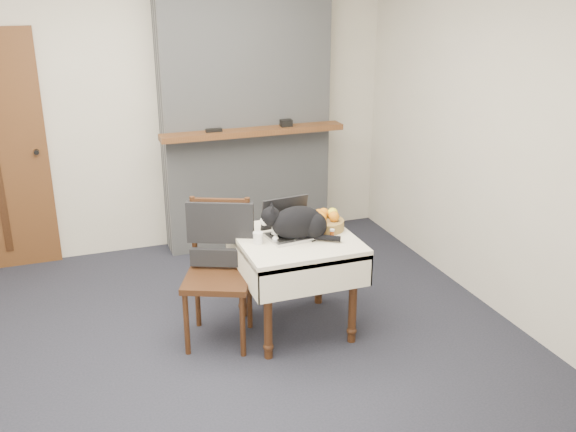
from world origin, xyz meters
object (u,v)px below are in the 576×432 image
Objects in this scene: fruit_basket at (326,222)px; pill_bottle at (332,234)px; side_table at (296,252)px; laptop at (290,226)px; chair at (219,251)px; cat at (299,223)px; cream_jar at (258,238)px.

pill_bottle is at bearing -99.37° from fruit_basket.
side_table is 2.13× the size of laptop.
fruit_basket is at bearing 19.70° from chair.
laptop is 0.28m from fruit_basket.
side_table is 1.55× the size of cat.
laptop reaches higher than side_table.
laptop is 0.73× the size of cat.
laptop is 5.60× the size of pill_bottle.
pill_bottle reaches higher than side_table.
side_table is 0.29m from pill_bottle.
laptop is 0.38× the size of chair.
cream_jar is at bearing 170.12° from pill_bottle.
side_table is 10.17× the size of cream_jar.
chair reaches higher than fruit_basket.
fruit_basket reaches higher than side_table.
fruit_basket is at bearing 8.93° from cream_jar.
cat is at bearing 160.84° from pill_bottle.
side_table is 0.31m from cream_jar.
cat is 0.26m from fruit_basket.
cat is at bearing 7.85° from chair.
pill_bottle is (0.25, -0.16, -0.03)m from laptop.
laptop is at bearing 147.94° from pill_bottle.
pill_bottle is 0.17m from fruit_basket.
side_table is 11.91× the size of pill_bottle.
laptop is at bearing -177.28° from fruit_basket.
cream_jar is at bearing -169.43° from cat.
cream_jar is 0.31× the size of fruit_basket.
side_table is 0.80× the size of chair.
cream_jar is at bearing -171.07° from fruit_basket.
cat reaches higher than laptop.
fruit_basket is at bearing 34.38° from cat.
laptop is at bearing 16.02° from chair.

